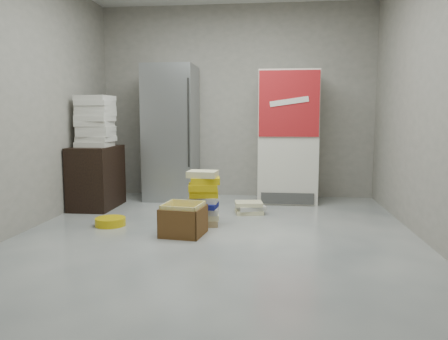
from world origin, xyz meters
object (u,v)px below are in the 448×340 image
coke_cooler (288,137)px  wood_shelf (97,177)px  phonebook_stack_main (204,198)px  steel_fridge (171,133)px  cardboard_box (183,222)px

coke_cooler → wood_shelf: coke_cooler is taller
coke_cooler → phonebook_stack_main: coke_cooler is taller
steel_fridge → coke_cooler: bearing=-0.2°
steel_fridge → coke_cooler: size_ratio=1.06×
cardboard_box → phonebook_stack_main: bearing=79.3°
phonebook_stack_main → cardboard_box: 0.47m
wood_shelf → phonebook_stack_main: bearing=-26.7°
steel_fridge → phonebook_stack_main: 1.78m
coke_cooler → phonebook_stack_main: 1.87m
coke_cooler → cardboard_box: coke_cooler is taller
steel_fridge → wood_shelf: (-0.83, -0.73, -0.55)m
coke_cooler → cardboard_box: 2.33m
coke_cooler → wood_shelf: bearing=-163.7°
phonebook_stack_main → cardboard_box: phonebook_stack_main is taller
wood_shelf → phonebook_stack_main: (1.54, -0.77, -0.10)m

